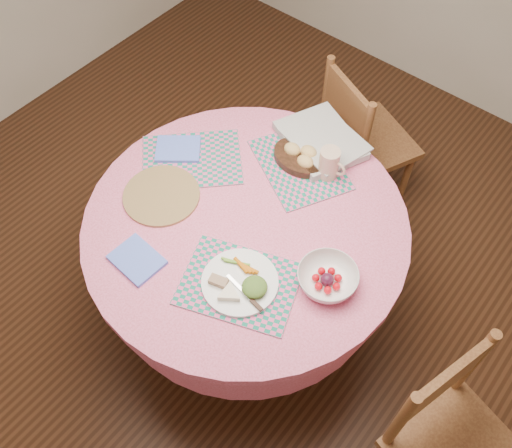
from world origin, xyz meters
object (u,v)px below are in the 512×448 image
(dinner_plate, at_px, (240,283))
(fruit_bowl, at_px, (327,279))
(bread_bowl, at_px, (300,156))
(chair_right, at_px, (450,439))
(dining_table, at_px, (246,249))
(latte_mug, at_px, (330,164))
(chair_back, at_px, (361,139))
(wicker_trivet, at_px, (161,195))

(dinner_plate, height_order, fruit_bowl, fruit_bowl)
(bread_bowl, bearing_deg, chair_right, -24.77)
(dinner_plate, bearing_deg, dining_table, 126.14)
(dining_table, relative_size, latte_mug, 9.32)
(dinner_plate, distance_m, bread_bowl, 0.62)
(bread_bowl, bearing_deg, dining_table, -86.60)
(chair_back, xyz_separation_m, latte_mug, (0.13, -0.52, 0.37))
(chair_right, relative_size, fruit_bowl, 3.45)
(bread_bowl, relative_size, fruit_bowl, 0.89)
(chair_back, bearing_deg, chair_right, 159.67)
(latte_mug, relative_size, fruit_bowl, 0.52)
(chair_back, xyz_separation_m, bread_bowl, (-0.00, -0.53, 0.33))
(dinner_plate, xyz_separation_m, latte_mug, (-0.06, 0.61, 0.05))
(chair_back, bearing_deg, fruit_bowl, 137.96)
(wicker_trivet, distance_m, latte_mug, 0.67)
(dining_table, height_order, latte_mug, latte_mug)
(wicker_trivet, bearing_deg, dining_table, 19.25)
(dining_table, bearing_deg, fruit_bowl, -3.40)
(dining_table, relative_size, bread_bowl, 5.39)
(chair_right, distance_m, latte_mug, 1.08)
(wicker_trivet, bearing_deg, fruit_bowl, 7.32)
(wicker_trivet, distance_m, bread_bowl, 0.58)
(dinner_plate, xyz_separation_m, bread_bowl, (-0.19, 0.59, 0.01))
(wicker_trivet, height_order, fruit_bowl, fruit_bowl)
(latte_mug, xyz_separation_m, fruit_bowl, (0.28, -0.40, -0.04))
(dining_table, bearing_deg, chair_right, -5.92)
(chair_back, bearing_deg, dinner_plate, 123.28)
(dining_table, bearing_deg, dinner_plate, -53.86)
(chair_back, bearing_deg, bread_bowl, 113.71)
(dining_table, distance_m, fruit_bowl, 0.45)
(wicker_trivet, xyz_separation_m, fruit_bowl, (0.72, 0.09, 0.03))
(chair_right, bearing_deg, chair_back, 60.88)
(chair_right, distance_m, bread_bowl, 1.17)
(chair_right, relative_size, latte_mug, 6.68)
(dining_table, bearing_deg, latte_mug, 74.25)
(dining_table, height_order, wicker_trivet, wicker_trivet)
(dining_table, distance_m, chair_back, 0.90)
(bread_bowl, xyz_separation_m, latte_mug, (0.13, 0.01, 0.04))
(chair_back, height_order, wicker_trivet, chair_back)
(chair_right, distance_m, dinner_plate, 0.90)
(dining_table, relative_size, chair_right, 1.40)
(bread_bowl, bearing_deg, fruit_bowl, -43.69)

